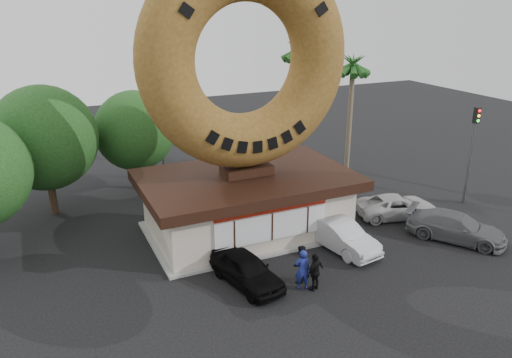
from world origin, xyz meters
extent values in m
plane|color=black|center=(0.00, 0.00, 0.00)|extent=(90.00, 90.00, 0.00)
cube|color=#B9B19E|center=(0.00, 6.00, 1.50)|extent=(10.00, 6.00, 3.00)
cube|color=#999993|center=(0.00, 6.00, 0.07)|extent=(10.60, 6.60, 0.15)
cube|color=#3F3F3F|center=(0.00, 6.00, 3.05)|extent=(10.00, 6.00, 0.10)
cube|color=black|center=(0.00, 6.00, 3.00)|extent=(11.20, 7.20, 0.55)
cube|color=silver|center=(0.00, 2.95, 1.55)|extent=(6.00, 0.12, 1.40)
cube|color=#A31F0E|center=(0.00, 2.93, 2.55)|extent=(6.00, 0.10, 0.45)
cube|color=black|center=(0.00, 6.00, 3.55)|extent=(2.60, 1.40, 0.50)
torus|color=olive|center=(0.00, 6.00, 9.28)|extent=(10.96, 2.79, 10.96)
cylinder|color=#473321|center=(-9.50, 13.00, 1.65)|extent=(0.44, 0.44, 3.30)
sphere|color=#174017|center=(-9.50, 13.00, 4.65)|extent=(6.00, 6.00, 6.00)
cylinder|color=#473321|center=(-4.00, 15.00, 1.43)|extent=(0.44, 0.44, 2.86)
sphere|color=#174017|center=(-4.00, 15.00, 4.03)|extent=(5.20, 5.20, 5.20)
cylinder|color=#726651|center=(7.50, 14.00, 4.50)|extent=(0.36, 0.36, 9.00)
cylinder|color=#726651|center=(11.00, 12.50, 4.00)|extent=(0.36, 0.36, 8.00)
cylinder|color=#59595E|center=(-2.00, 16.00, 4.00)|extent=(0.18, 0.18, 8.00)
cylinder|color=#59595E|center=(-1.10, 16.00, 7.90)|extent=(1.80, 0.12, 0.12)
cube|color=#59595E|center=(-0.20, 16.00, 7.85)|extent=(0.45, 0.20, 0.12)
cylinder|color=#59595E|center=(14.00, 4.00, 3.00)|extent=(0.18, 0.18, 6.00)
cube|color=black|center=(14.00, 4.00, 5.60)|extent=(0.30, 0.28, 0.95)
sphere|color=red|center=(14.00, 3.85, 5.90)|extent=(0.18, 0.18, 0.18)
sphere|color=yellow|center=(14.00, 3.85, 5.60)|extent=(0.18, 0.18, 0.18)
sphere|color=green|center=(14.00, 3.85, 5.30)|extent=(0.18, 0.18, 0.18)
imported|color=navy|center=(-0.14, -0.38, 0.96)|extent=(0.81, 0.65, 1.91)
imported|color=black|center=(0.08, 0.18, 0.89)|extent=(1.03, 0.91, 1.78)
imported|color=black|center=(0.33, -0.68, 0.89)|extent=(1.13, 0.80, 1.78)
imported|color=black|center=(-2.20, 1.00, 0.71)|extent=(2.52, 4.45, 1.43)
imported|color=#B3B5B9|center=(3.49, 2.12, 0.75)|extent=(2.36, 4.76, 1.50)
imported|color=#5B5D60|center=(9.64, 0.40, 0.73)|extent=(4.55, 5.32, 1.46)
imported|color=#B9B9B9|center=(8.74, 4.07, 0.66)|extent=(5.13, 3.37, 1.31)
camera|label=1|loc=(-9.95, -16.92, 12.11)|focal=35.00mm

